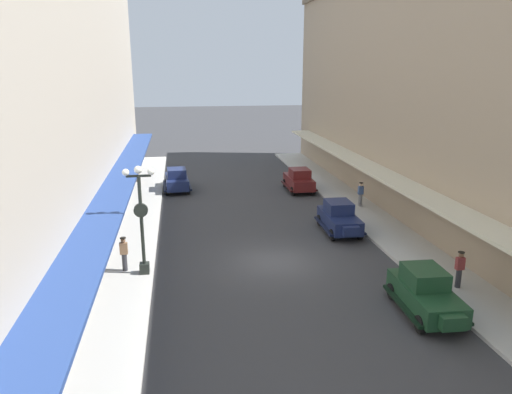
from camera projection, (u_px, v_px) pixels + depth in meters
name	position (u px, v px, depth m)	size (l,w,h in m)	color
ground_plane	(275.00, 262.00, 24.33)	(200.00, 200.00, 0.00)	#38383A
sidewalk_left	(123.00, 270.00, 23.16)	(3.00, 60.00, 0.15)	#B7B5AD
sidewalk_right	(413.00, 252.00, 25.46)	(3.00, 60.00, 0.15)	#B7B5AD
building_row_left	(37.00, 46.00, 20.03)	(4.30, 60.00, 20.77)	#B2A899
building_row_right	(479.00, 92.00, 23.71)	(4.30, 60.00, 16.72)	gray
parked_car_0	(299.00, 179.00, 37.99)	(2.15, 4.26, 1.84)	#591919
parked_car_1	(339.00, 217.00, 28.51)	(2.22, 4.29, 1.84)	#19234C
parked_car_2	(426.00, 291.00, 19.03)	(2.30, 4.32, 1.84)	#193D23
parked_car_3	(177.00, 179.00, 38.07)	(2.30, 4.32, 1.84)	#19234C
lamp_post_with_clock	(141.00, 216.00, 21.91)	(1.42, 0.44, 5.16)	black
fire_hydrant	(346.00, 206.00, 32.18)	(0.24, 0.24, 0.82)	#B21E19
pedestrian_0	(361.00, 194.00, 33.35)	(0.36, 0.28, 1.67)	slate
pedestrian_1	(124.00, 254.00, 22.70)	(0.36, 0.28, 1.67)	#2D2D33
pedestrian_2	(136.00, 172.00, 40.45)	(0.36, 0.24, 1.64)	#4C4238
pedestrian_3	(459.00, 269.00, 20.97)	(0.36, 0.28, 1.67)	#2D2D33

